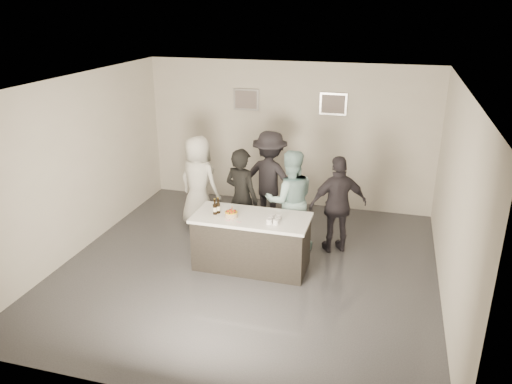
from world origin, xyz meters
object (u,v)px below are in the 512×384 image
(beer_bottle_b, at_px, (215,207))
(person_guest_right, at_px, (338,205))
(bar_counter, at_px, (251,242))
(cake, at_px, (231,215))
(person_main_black, at_px, (242,198))
(person_guest_left, at_px, (198,182))
(beer_bottle_a, at_px, (218,206))
(person_guest_back, at_px, (270,179))
(person_main_blue, at_px, (290,200))

(beer_bottle_b, relative_size, person_guest_right, 0.15)
(bar_counter, height_order, cake, cake)
(bar_counter, xyz_separation_m, person_guest_right, (1.26, 0.97, 0.41))
(beer_bottle_b, bearing_deg, person_main_black, 75.30)
(person_main_black, xyz_separation_m, person_guest_left, (-1.04, 0.60, -0.01))
(beer_bottle_a, height_order, person_guest_back, person_guest_back)
(beer_bottle_a, xyz_separation_m, person_main_blue, (1.00, 0.86, -0.13))
(cake, distance_m, beer_bottle_a, 0.29)
(person_guest_right, bearing_deg, person_guest_back, -54.97)
(bar_counter, distance_m, cake, 0.58)
(cake, xyz_separation_m, person_main_blue, (0.75, 0.96, -0.04))
(bar_counter, relative_size, person_main_blue, 1.04)
(person_guest_left, bearing_deg, cake, 146.89)
(bar_counter, xyz_separation_m, cake, (-0.30, -0.10, 0.49))
(cake, xyz_separation_m, person_guest_back, (0.16, 1.86, -0.01))
(beer_bottle_a, bearing_deg, person_main_black, 76.80)
(person_main_black, height_order, person_guest_right, person_main_black)
(beer_bottle_b, height_order, person_guest_left, person_guest_left)
(person_guest_right, bearing_deg, beer_bottle_b, 3.67)
(bar_counter, distance_m, person_main_black, 0.93)
(beer_bottle_b, distance_m, person_main_black, 0.82)
(person_main_blue, bearing_deg, person_guest_back, -78.43)
(cake, xyz_separation_m, beer_bottle_a, (-0.25, 0.09, 0.09))
(bar_counter, xyz_separation_m, beer_bottle_b, (-0.59, -0.07, 0.58))
(person_main_blue, distance_m, person_guest_left, 1.93)
(person_guest_back, bearing_deg, beer_bottle_b, 85.35)
(person_guest_right, bearing_deg, person_main_black, -16.82)
(beer_bottle_a, bearing_deg, person_guest_right, 28.29)
(bar_counter, height_order, person_guest_right, person_guest_right)
(person_main_blue, distance_m, person_guest_right, 0.82)
(cake, distance_m, person_guest_right, 1.90)
(bar_counter, bearing_deg, person_guest_right, 37.49)
(person_guest_back, bearing_deg, beer_bottle_a, 86.00)
(cake, xyz_separation_m, person_guest_left, (-1.13, 1.42, -0.05))
(person_guest_right, xyz_separation_m, person_guest_back, (-1.40, 0.79, 0.07))
(bar_counter, relative_size, cake, 9.16)
(person_guest_right, bearing_deg, cake, 8.90)
(bar_counter, height_order, person_guest_left, person_guest_left)
(person_main_black, bearing_deg, person_guest_right, -150.96)
(person_main_blue, relative_size, person_guest_back, 0.97)
(person_main_blue, bearing_deg, bar_counter, 40.98)
(beer_bottle_a, bearing_deg, beer_bottle_b, -121.43)
(person_main_black, relative_size, person_guest_left, 1.01)
(beer_bottle_b, distance_m, person_guest_right, 2.13)
(person_guest_back, bearing_deg, person_guest_left, 28.06)
(bar_counter, xyz_separation_m, person_guest_left, (-1.43, 1.32, 0.44))
(cake, bearing_deg, person_main_black, 95.75)
(person_main_blue, bearing_deg, person_guest_right, 166.68)
(person_main_blue, xyz_separation_m, person_guest_back, (-0.59, 0.91, 0.03))
(beer_bottle_b, height_order, person_guest_right, person_guest_right)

